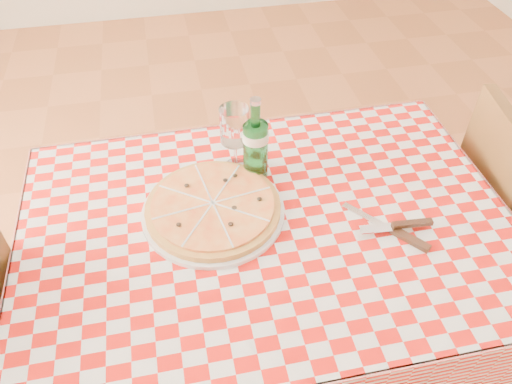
% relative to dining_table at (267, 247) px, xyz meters
% --- Properties ---
extents(dining_table, '(1.20, 0.80, 0.75)m').
position_rel_dining_table_xyz_m(dining_table, '(0.00, 0.00, 0.00)').
color(dining_table, brown).
rests_on(dining_table, ground).
extents(tablecloth, '(1.30, 0.90, 0.01)m').
position_rel_dining_table_xyz_m(tablecloth, '(0.00, 0.00, 0.09)').
color(tablecloth, '#B5110B').
rests_on(tablecloth, dining_table).
extents(chair_near, '(0.47, 0.47, 0.91)m').
position_rel_dining_table_xyz_m(chair_near, '(0.82, 0.07, -0.14)').
color(chair_near, brown).
rests_on(chair_near, ground).
extents(pizza_plate, '(0.44, 0.44, 0.05)m').
position_rel_dining_table_xyz_m(pizza_plate, '(-0.14, 0.06, 0.12)').
color(pizza_plate, '#D18D45').
rests_on(pizza_plate, tablecloth).
extents(water_bottle, '(0.08, 0.08, 0.26)m').
position_rel_dining_table_xyz_m(water_bottle, '(0.01, 0.19, 0.23)').
color(water_bottle, '#1A6B29').
rests_on(water_bottle, tablecloth).
extents(wine_glass, '(0.08, 0.08, 0.21)m').
position_rel_dining_table_xyz_m(wine_glass, '(-0.04, 0.24, 0.20)').
color(wine_glass, white).
rests_on(wine_glass, tablecloth).
extents(cutlery, '(0.34, 0.31, 0.03)m').
position_rel_dining_table_xyz_m(cutlery, '(0.31, -0.09, 0.11)').
color(cutlery, silver).
rests_on(cutlery, tablecloth).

